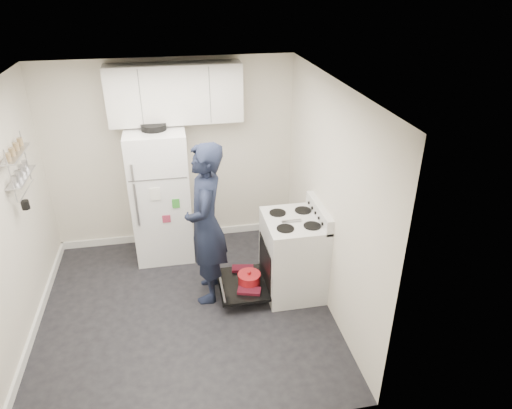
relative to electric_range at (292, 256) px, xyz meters
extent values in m
cube|color=black|center=(-1.26, -0.15, -0.47)|extent=(3.20, 3.20, 0.01)
cube|color=white|center=(-1.26, -0.15, 2.03)|extent=(3.20, 3.20, 0.01)
cube|color=beige|center=(-1.26, 1.45, 0.78)|extent=(3.20, 0.01, 2.50)
cube|color=beige|center=(-1.26, -1.75, 0.78)|extent=(3.20, 0.01, 2.50)
cube|color=beige|center=(-2.86, -0.15, 0.78)|extent=(0.01, 3.20, 2.50)
cube|color=beige|center=(0.34, -0.15, 0.78)|extent=(0.01, 3.20, 2.50)
cube|color=white|center=(-2.85, -0.15, -0.42)|extent=(0.03, 3.20, 0.10)
cube|color=white|center=(-1.26, 1.44, -0.42)|extent=(3.20, 0.03, 0.10)
cube|color=silver|center=(0.01, 0.00, -0.01)|extent=(0.65, 0.76, 0.92)
cube|color=black|center=(-0.06, 0.00, -0.07)|extent=(0.53, 0.60, 0.52)
cube|color=orange|center=(0.21, 0.00, -0.07)|extent=(0.02, 0.56, 0.46)
cylinder|color=black|center=(-0.01, 0.00, -0.25)|extent=(0.34, 0.34, 0.02)
cube|color=silver|center=(0.30, 0.00, 0.54)|extent=(0.08, 0.76, 0.18)
cube|color=silver|center=(0.01, 0.00, 0.47)|extent=(0.65, 0.76, 0.03)
cube|color=#B2B2B7|center=(-0.04, -0.05, 0.50)|extent=(0.22, 0.03, 0.01)
cube|color=black|center=(-0.59, 0.00, -0.32)|extent=(0.55, 0.70, 0.03)
cylinder|color=#B2B2B7|center=(-0.83, 0.00, -0.29)|extent=(0.02, 0.66, 0.02)
cylinder|color=#AD161D|center=(-0.51, -0.03, -0.25)|extent=(0.26, 0.26, 0.12)
cylinder|color=#AD161D|center=(-0.51, -0.03, -0.18)|extent=(0.27, 0.27, 0.02)
sphere|color=#AD161D|center=(-0.51, -0.03, -0.15)|extent=(0.04, 0.04, 0.04)
cube|color=maroon|center=(-0.54, -0.18, -0.29)|extent=(0.29, 0.20, 0.04)
cube|color=maroon|center=(-0.54, 0.26, -0.29)|extent=(0.28, 0.17, 0.04)
cube|color=white|center=(-1.45, 1.10, 0.39)|extent=(0.72, 0.70, 1.72)
cube|color=#4C4C4C|center=(-1.45, 0.75, 0.77)|extent=(0.68, 0.01, 0.01)
cube|color=#B2B2B7|center=(-1.73, 0.73, 0.89)|extent=(0.03, 0.03, 0.20)
cube|color=#B2B2B7|center=(-1.73, 0.73, 0.47)|extent=(0.03, 0.03, 0.55)
cylinder|color=black|center=(-1.45, 1.10, 1.29)|extent=(0.30, 0.30, 0.07)
cube|color=#A52F4B|center=(-1.40, 0.74, 0.23)|extent=(0.10, 0.01, 0.10)
cube|color=white|center=(-1.50, 0.74, 0.58)|extent=(0.12, 0.01, 0.16)
cube|color=green|center=(-1.27, 0.74, 0.43)|extent=(0.09, 0.01, 0.12)
cube|color=silver|center=(-1.16, 1.28, 1.63)|extent=(1.60, 0.33, 0.70)
cube|color=#B2B2B7|center=(-2.78, 0.35, 1.33)|extent=(0.14, 0.60, 0.02)
cube|color=#B2B2B7|center=(-2.78, 0.35, 1.08)|extent=(0.14, 0.60, 0.02)
cylinder|color=black|center=(-2.75, 0.17, 0.85)|extent=(0.08, 0.08, 0.09)
imported|color=black|center=(-0.96, 0.10, 0.47)|extent=(0.54, 0.74, 1.88)
camera|label=1|loc=(-1.24, -4.26, 2.96)|focal=32.00mm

